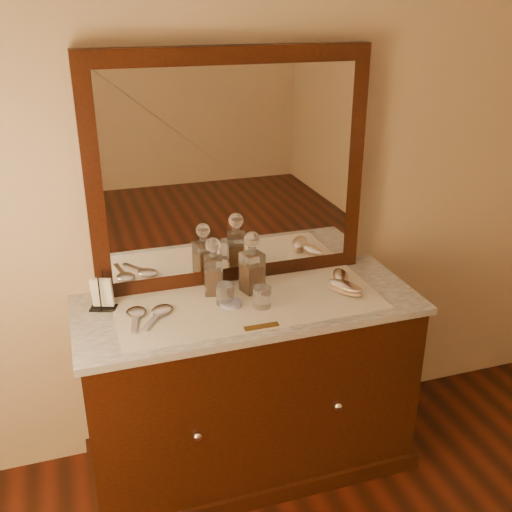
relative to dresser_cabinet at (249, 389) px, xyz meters
name	(u,v)px	position (x,y,z in m)	size (l,w,h in m)	color
dresser_cabinet	(249,389)	(0.00, 0.00, 0.00)	(1.40, 0.55, 0.82)	black
dresser_plinth	(249,453)	(0.00, 0.00, -0.37)	(1.46, 0.59, 0.08)	black
knob_left	(198,436)	(-0.30, -0.28, 0.04)	(0.04, 0.04, 0.04)	silver
knob_right	(338,406)	(0.30, -0.28, 0.04)	(0.04, 0.04, 0.04)	silver
marble_top	(249,305)	(0.00, 0.00, 0.42)	(1.44, 0.59, 0.03)	white
mirror_frame	(231,171)	(0.00, 0.25, 0.94)	(1.20, 0.08, 1.00)	black
mirror_glass	(233,173)	(0.00, 0.21, 0.94)	(1.06, 0.01, 0.86)	white
lace_runner	(250,303)	(0.00, -0.02, 0.44)	(1.10, 0.45, 0.00)	silver
pin_dish	(231,303)	(-0.08, -0.01, 0.45)	(0.09, 0.09, 0.02)	white
comb	(262,326)	(-0.02, -0.22, 0.45)	(0.14, 0.03, 0.01)	brown
napkin_rack	(102,295)	(-0.58, 0.13, 0.50)	(0.12, 0.10, 0.16)	black
decanter_left	(214,272)	(-0.12, 0.12, 0.54)	(0.09, 0.09, 0.25)	#924E15
decanter_right	(252,269)	(0.04, 0.09, 0.55)	(0.10, 0.10, 0.27)	#924E15
brush_near	(345,288)	(0.42, -0.05, 0.47)	(0.15, 0.18, 0.05)	tan
brush_far	(341,277)	(0.44, 0.05, 0.46)	(0.11, 0.16, 0.04)	tan
hand_mirror_outer	(136,314)	(-0.47, 0.01, 0.45)	(0.10, 0.21, 0.02)	silver
hand_mirror_inner	(160,312)	(-0.37, 0.00, 0.45)	(0.17, 0.20, 0.02)	silver
tumblers	(244,295)	(-0.03, -0.03, 0.49)	(0.21, 0.15, 0.09)	white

